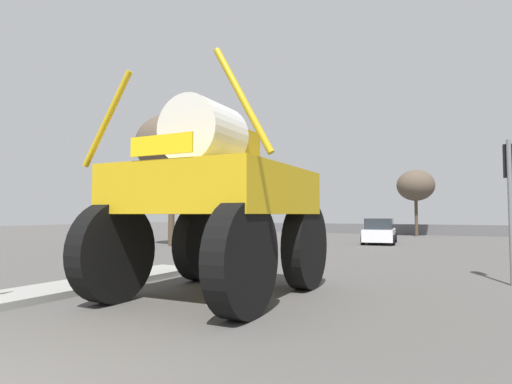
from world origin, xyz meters
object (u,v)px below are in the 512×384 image
Objects in this scene: traffic_signal_near_left at (188,181)px; bare_tree_far_center at (416,186)px; traffic_signal_near_right at (509,179)px; oversize_sprayer at (217,200)px; sedan_ahead at (379,232)px; bare_tree_left at (172,146)px.

bare_tree_far_center is (4.86, 23.87, 1.13)m from traffic_signal_near_left.
traffic_signal_near_left is 10.15m from traffic_signal_near_right.
oversize_sprayer reaches higher than sedan_ahead.
traffic_signal_near_right reaches higher than sedan_ahead.
bare_tree_left reaches higher than sedan_ahead.
oversize_sprayer is 1.24× the size of sedan_ahead.
bare_tree_left is at bearing 158.89° from traffic_signal_near_right.
traffic_signal_near_left is 0.55× the size of bare_tree_left.
traffic_signal_near_left is at bearing 155.74° from sedan_ahead.
bare_tree_left is at bearing 118.97° from sedan_ahead.
bare_tree_far_center is (10.73, 17.68, -1.55)m from bare_tree_left.
bare_tree_far_center reaches higher than sedan_ahead.
sedan_ahead is 10.88m from bare_tree_far_center.
traffic_signal_near_left is 8.94m from bare_tree_left.
bare_tree_left reaches higher than traffic_signal_near_right.
sedan_ahead is at bearing -94.45° from bare_tree_far_center.
bare_tree_far_center is at bearing 102.49° from traffic_signal_near_right.
sedan_ahead is 13.32m from bare_tree_left.
oversize_sprayer is at bearing -46.67° from bare_tree_left.
bare_tree_left is (-10.26, 10.87, 3.58)m from oversize_sprayer.
oversize_sprayer is 6.48m from traffic_signal_near_left.
bare_tree_far_center is at bearing 58.73° from bare_tree_left.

